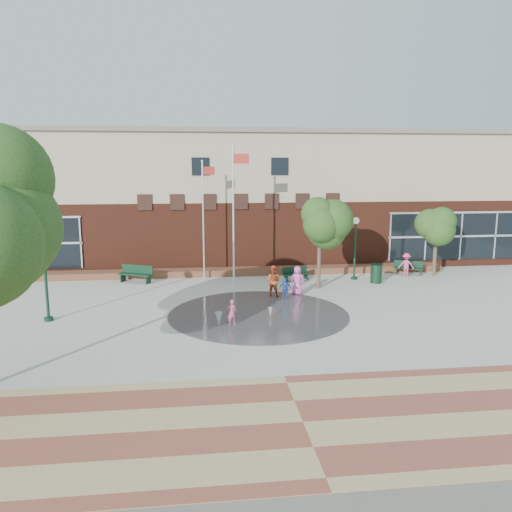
{
  "coord_description": "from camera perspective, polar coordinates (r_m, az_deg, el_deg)",
  "views": [
    {
      "loc": [
        -2.71,
        -19.26,
        6.89
      ],
      "look_at": [
        0.0,
        4.0,
        2.6
      ],
      "focal_mm": 35.0,
      "sensor_mm": 36.0,
      "label": 1
    }
  ],
  "objects": [
    {
      "name": "ground",
      "position": [
        20.63,
        1.3,
        -9.13
      ],
      "size": [
        120.0,
        120.0,
        0.0
      ],
      "primitive_type": "plane",
      "color": "#666056",
      "rests_on": "ground"
    },
    {
      "name": "tree_small_right",
      "position": [
        32.89,
        19.96,
        3.23
      ],
      "size": [
        2.53,
        2.53,
        4.32
      ],
      "color": "#453528",
      "rests_on": "ground"
    },
    {
      "name": "splash_pad",
      "position": [
        23.46,
        0.28,
        -6.69
      ],
      "size": [
        8.4,
        8.4,
        0.01
      ],
      "primitive_type": "cylinder",
      "color": "#383A3D",
      "rests_on": "ground"
    },
    {
      "name": "paver_band",
      "position": [
        14.32,
        5.38,
        -18.4
      ],
      "size": [
        46.0,
        6.0,
        0.01
      ],
      "primitive_type": "cube",
      "color": "brown",
      "rests_on": "ground"
    },
    {
      "name": "adult_red",
      "position": [
        26.43,
        1.96,
        -2.86
      ],
      "size": [
        1.01,
        0.92,
        1.68
      ],
      "primitive_type": "imported",
      "rotation": [
        0.0,
        0.0,
        2.71
      ],
      "color": "#B84923",
      "rests_on": "ground"
    },
    {
      "name": "flagpole_left",
      "position": [
        29.95,
        -5.99,
        4.78
      ],
      "size": [
        0.81,
        0.33,
        7.18
      ],
      "rotation": [
        0.0,
        0.0,
        0.33
      ],
      "color": "white",
      "rests_on": "ground"
    },
    {
      "name": "lamp_right",
      "position": [
        30.57,
        11.27,
        1.67
      ],
      "size": [
        0.4,
        0.4,
        3.81
      ],
      "color": "#11311F",
      "rests_on": "ground"
    },
    {
      "name": "bench_right",
      "position": [
        33.11,
        16.99,
        -1.59
      ],
      "size": [
        1.8,
        1.15,
        0.88
      ],
      "rotation": [
        0.0,
        0.0,
        -0.41
      ],
      "color": "#11311F",
      "rests_on": "ground"
    },
    {
      "name": "water_jet_a",
      "position": [
        21.78,
        -4.26,
        -8.09
      ],
      "size": [
        0.32,
        0.32,
        0.62
      ],
      "primitive_type": "cone",
      "rotation": [
        3.14,
        0.0,
        0.0
      ],
      "color": "white",
      "rests_on": "ground"
    },
    {
      "name": "tree_mid",
      "position": [
        27.84,
        7.32,
        3.66
      ],
      "size": [
        2.99,
        2.99,
        5.04
      ],
      "color": "#453528",
      "rests_on": "ground"
    },
    {
      "name": "person_bench",
      "position": [
        32.41,
        16.8,
        -0.99
      ],
      "size": [
        1.1,
        0.87,
        1.5
      ],
      "primitive_type": "imported",
      "rotation": [
        0.0,
        0.0,
        2.77
      ],
      "color": "#D34875",
      "rests_on": "ground"
    },
    {
      "name": "child_blue",
      "position": [
        25.88,
        3.38,
        -3.76
      ],
      "size": [
        0.71,
        0.41,
        1.15
      ],
      "primitive_type": "imported",
      "rotation": [
        0.0,
        0.0,
        2.95
      ],
      "color": "#2E4EAC",
      "rests_on": "ground"
    },
    {
      "name": "bench_mid",
      "position": [
        30.18,
        4.59,
        -2.33
      ],
      "size": [
        1.71,
        0.93,
        0.83
      ],
      "rotation": [
        0.0,
        0.0,
        0.31
      ],
      "color": "#11311F",
      "rests_on": "ground"
    },
    {
      "name": "water_jet_b",
      "position": [
        23.05,
        1.66,
        -7.02
      ],
      "size": [
        0.19,
        0.19,
        0.43
      ],
      "primitive_type": "cone",
      "rotation": [
        3.14,
        0.0,
        0.0
      ],
      "color": "white",
      "rests_on": "ground"
    },
    {
      "name": "trash_can",
      "position": [
        30.27,
        13.58,
        -1.93
      ],
      "size": [
        0.71,
        0.71,
        1.16
      ],
      "color": "#11311F",
      "rests_on": "ground"
    },
    {
      "name": "flower_bed",
      "position": [
        31.74,
        -1.59,
        -2.16
      ],
      "size": [
        26.0,
        1.2,
        0.4
      ],
      "primitive_type": "cube",
      "color": "maroon",
      "rests_on": "ground"
    },
    {
      "name": "bench_left",
      "position": [
        30.4,
        -13.59,
        -2.37
      ],
      "size": [
        2.11,
        1.38,
        1.03
      ],
      "rotation": [
        0.0,
        0.0,
        -0.43
      ],
      "color": "#11311F",
      "rests_on": "ground"
    },
    {
      "name": "plaza_concrete",
      "position": [
        24.41,
        0.0,
        -6.0
      ],
      "size": [
        46.0,
        18.0,
        0.01
      ],
      "primitive_type": "cube",
      "color": "#A8A8A0",
      "rests_on": "ground"
    },
    {
      "name": "adult_pink",
      "position": [
        26.82,
        4.76,
        -2.81
      ],
      "size": [
        0.92,
        0.83,
        1.57
      ],
      "primitive_type": "imported",
      "rotation": [
        0.0,
        0.0,
        2.6
      ],
      "color": "#DF50AE",
      "rests_on": "ground"
    },
    {
      "name": "library_building",
      "position": [
        36.91,
        -2.44,
        6.88
      ],
      "size": [
        44.4,
        10.4,
        9.2
      ],
      "color": "#5B2719",
      "rests_on": "ground"
    },
    {
      "name": "child_splash",
      "position": [
        21.73,
        -2.79,
        -6.49
      ],
      "size": [
        0.48,
        0.37,
        1.17
      ],
      "primitive_type": "imported",
      "rotation": [
        0.0,
        0.0,
        3.37
      ],
      "color": "#C45275",
      "rests_on": "ground"
    },
    {
      "name": "lamp_left",
      "position": [
        23.75,
        -23.01,
        -0.87
      ],
      "size": [
        0.44,
        0.44,
        4.18
      ],
      "color": "#11311F",
      "rests_on": "ground"
    },
    {
      "name": "flagpole_right",
      "position": [
        28.13,
        -2.51,
        5.39
      ],
      "size": [
        0.98,
        0.17,
        7.96
      ],
      "rotation": [
        0.0,
        0.0,
        0.09
      ],
      "color": "white",
      "rests_on": "ground"
    }
  ]
}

